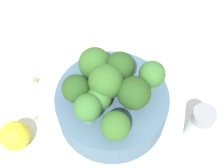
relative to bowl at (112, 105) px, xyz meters
name	(u,v)px	position (x,y,z in m)	size (l,w,h in m)	color
ground_plane	(112,113)	(0.00, 0.00, -0.03)	(3.00, 3.00, 0.00)	silver
bowl	(112,105)	(0.00, 0.00, 0.00)	(0.16, 0.16, 0.05)	slate
broccoli_floret_0	(134,93)	(-0.02, -0.03, 0.06)	(0.04, 0.04, 0.05)	#84AD66
broccoli_floret_1	(120,67)	(0.02, -0.01, 0.06)	(0.04, 0.04, 0.06)	#8EB770
broccoli_floret_2	(106,80)	(0.00, 0.01, 0.06)	(0.05, 0.05, 0.06)	#7A9E5B
broccoli_floret_3	(99,99)	(-0.02, 0.02, 0.05)	(0.03, 0.03, 0.04)	#7A9E5B
broccoli_floret_4	(95,64)	(0.04, 0.02, 0.05)	(0.05, 0.05, 0.05)	#84AD66
broccoli_floret_5	(117,126)	(-0.06, 0.00, 0.05)	(0.04, 0.04, 0.04)	#84AD66
broccoli_floret_6	(88,108)	(-0.03, 0.03, 0.05)	(0.04, 0.04, 0.05)	#7A9E5B
broccoli_floret_7	(76,92)	(0.00, 0.05, 0.05)	(0.04, 0.04, 0.04)	#7A9E5B
broccoli_floret_8	(152,75)	(0.01, -0.05, 0.06)	(0.04, 0.04, 0.05)	#7A9E5B
pepper_shaker	(199,126)	(-0.05, -0.12, 0.01)	(0.03, 0.03, 0.08)	silver
lemon_wedge	(15,136)	(-0.04, 0.14, 0.00)	(0.04, 0.04, 0.04)	yellow
almond_crumb_0	(35,120)	(0.00, 0.12, -0.02)	(0.01, 0.00, 0.01)	tan
almond_crumb_1	(36,79)	(0.07, 0.12, -0.02)	(0.01, 0.01, 0.01)	#AD7F4C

